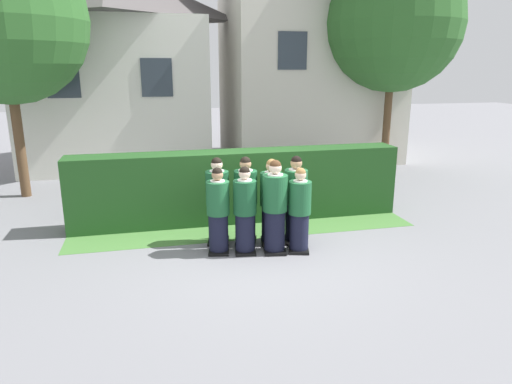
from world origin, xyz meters
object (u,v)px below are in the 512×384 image
(student_front_row_0, at_px, (218,213))
(student_rear_row_1, at_px, (246,202))
(student_front_row_2, at_px, (275,209))
(student_rear_row_3, at_px, (295,202))
(student_rear_row_0, at_px, (218,203))
(student_rear_row_2, at_px, (271,204))
(student_front_row_3, at_px, (300,212))
(student_front_row_1, at_px, (245,212))

(student_front_row_0, height_order, student_rear_row_1, student_rear_row_1)
(student_front_row_2, bearing_deg, student_rear_row_3, 38.03)
(student_rear_row_0, height_order, student_rear_row_2, student_rear_row_0)
(student_front_row_2, height_order, student_rear_row_0, student_front_row_2)
(student_rear_row_1, relative_size, student_rear_row_2, 1.02)
(student_front_row_2, relative_size, student_front_row_3, 1.09)
(student_front_row_3, height_order, student_rear_row_2, student_rear_row_2)
(student_front_row_1, xyz_separation_m, student_rear_row_0, (-0.40, 0.57, 0.03))
(student_rear_row_0, height_order, student_rear_row_1, student_rear_row_1)
(student_front_row_3, bearing_deg, student_rear_row_2, 127.23)
(student_front_row_3, relative_size, student_rear_row_2, 0.95)
(student_rear_row_1, distance_m, student_rear_row_2, 0.48)
(student_front_row_1, relative_size, student_rear_row_3, 0.95)
(student_front_row_0, bearing_deg, student_rear_row_0, 82.56)
(student_front_row_3, xyz_separation_m, student_rear_row_0, (-1.35, 0.74, 0.05))
(student_front_row_0, distance_m, student_rear_row_0, 0.47)
(student_front_row_2, distance_m, student_front_row_3, 0.45)
(student_front_row_0, xyz_separation_m, student_front_row_3, (1.41, -0.27, -0.01))
(student_rear_row_2, xyz_separation_m, student_rear_row_3, (0.45, -0.04, 0.02))
(student_front_row_3, distance_m, student_rear_row_0, 1.54)
(student_front_row_2, xyz_separation_m, student_rear_row_3, (0.51, 0.40, -0.01))
(student_front_row_1, distance_m, student_rear_row_2, 0.66)
(student_front_row_1, height_order, student_rear_row_2, student_rear_row_2)
(student_front_row_1, height_order, student_front_row_3, student_front_row_1)
(student_front_row_2, bearing_deg, student_rear_row_2, 83.12)
(student_rear_row_3, bearing_deg, student_front_row_3, -98.66)
(student_front_row_1, bearing_deg, student_front_row_2, -10.84)
(student_rear_row_1, xyz_separation_m, student_rear_row_2, (0.46, -0.13, -0.02))
(student_front_row_1, bearing_deg, student_rear_row_3, 16.15)
(student_front_row_3, bearing_deg, student_rear_row_1, 143.16)
(student_front_row_0, distance_m, student_rear_row_3, 1.50)
(student_front_row_1, xyz_separation_m, student_rear_row_2, (0.57, 0.34, 0.02))
(student_front_row_3, bearing_deg, student_rear_row_3, 81.34)
(student_rear_row_1, bearing_deg, student_rear_row_3, -10.54)
(student_rear_row_1, bearing_deg, student_front_row_0, -147.71)
(student_front_row_3, height_order, student_rear_row_0, student_rear_row_0)
(student_front_row_1, height_order, student_front_row_2, student_front_row_2)
(student_front_row_3, bearing_deg, student_rear_row_0, 151.47)
(student_front_row_2, xyz_separation_m, student_rear_row_2, (0.05, 0.44, -0.03))
(student_rear_row_0, relative_size, student_rear_row_2, 1.02)
(student_front_row_1, bearing_deg, student_rear_row_1, 76.61)
(student_rear_row_0, distance_m, student_rear_row_3, 1.45)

